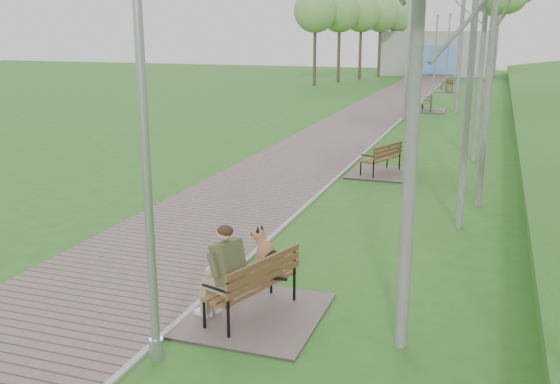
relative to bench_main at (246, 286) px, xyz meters
The scene contains 13 objects.
ground 2.44m from the bench_main, 111.65° to the left, with size 120.00×120.00×0.00m, color #2E641E.
walkway 23.87m from the bench_main, 96.33° to the left, with size 3.50×67.00×0.04m, color #695B55.
kerb 23.74m from the bench_main, 92.13° to the left, with size 0.10×67.00×0.05m, color #999993.
building_north 53.27m from the bench_main, 92.56° to the left, with size 10.00×5.20×4.00m.
bench_main is the anchor object (origin of this frame).
bench_second 10.24m from the bench_main, 88.87° to the left, with size 1.87×2.08×1.15m.
bench_third 25.70m from the bench_main, 90.25° to the left, with size 1.85×2.06×1.14m.
bench_far 36.95m from the bench_main, 89.96° to the left, with size 1.64×1.82×1.01m.
lamp_post_near 2.47m from the bench_main, 113.24° to the right, with size 0.19×0.19×4.92m.
lamp_post_second 21.99m from the bench_main, 91.97° to the left, with size 0.21×0.21×5.52m.
lamp_post_third 34.08m from the bench_main, 91.04° to the left, with size 0.20×0.20×5.09m.
lamp_post_far 44.82m from the bench_main, 90.83° to the left, with size 0.21×0.21×5.39m.
pedestrian_near 45.78m from the bench_main, 93.90° to the left, with size 0.58×0.38×1.60m, color silver.
Camera 1 is at (4.19, -10.25, 4.24)m, focal length 40.00 mm.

